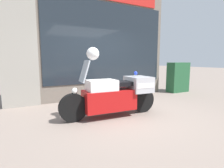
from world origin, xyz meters
name	(u,v)px	position (x,y,z in m)	size (l,w,h in m)	color
ground_plane	(124,111)	(0.00, 0.00, 0.00)	(60.00, 60.00, 0.00)	gray
shop_building	(82,44)	(-0.43, 2.00, 1.88)	(5.70, 0.55, 3.75)	#6B6056
window_display	(105,84)	(0.42, 2.03, 0.47)	(4.26, 0.30, 1.97)	slate
paramedic_motorcycle	(116,94)	(-0.35, -0.20, 0.54)	(2.43, 0.70, 1.34)	black
utility_cabinet	(178,77)	(3.58, 1.42, 0.62)	(0.91, 0.45, 1.25)	#235633
white_helmet	(93,54)	(-0.92, -0.17, 1.48)	(0.28, 0.28, 0.28)	white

